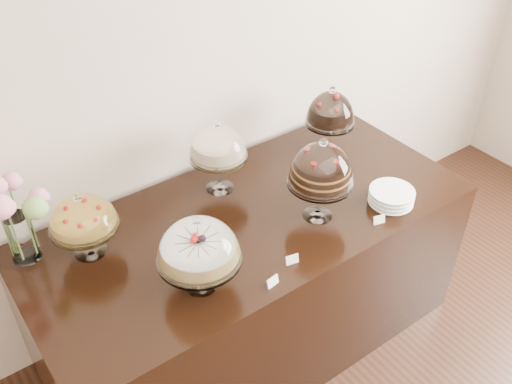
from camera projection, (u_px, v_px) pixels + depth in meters
wall_back at (223, 51)px, 2.87m from camera, size 5.00×0.04×3.00m
display_counter at (251, 281)px, 3.04m from camera, size 2.20×1.00×0.90m
cake_stand_sugar_sponge at (198, 245)px, 2.28m from camera, size 0.35×0.35×0.37m
cake_stand_choco_layer at (321, 168)px, 2.61m from camera, size 0.31×0.31×0.44m
cake_stand_cheesecake at (218, 145)px, 2.80m from camera, size 0.30×0.30×0.40m
cake_stand_dark_choco at (331, 111)px, 3.07m from camera, size 0.27×0.27×0.40m
cake_stand_fruit_tart at (82, 216)px, 2.45m from camera, size 0.31×0.31×0.33m
flower_vase at (14, 215)px, 2.38m from camera, size 0.30×0.32×0.43m
plate_stack at (391, 197)px, 2.83m from camera, size 0.22×0.22×0.07m
price_card_left at (273, 282)px, 2.40m from camera, size 0.06×0.02×0.04m
price_card_right at (379, 220)px, 2.72m from camera, size 0.06×0.03×0.04m
price_card_extra at (292, 259)px, 2.50m from camera, size 0.06×0.03×0.04m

